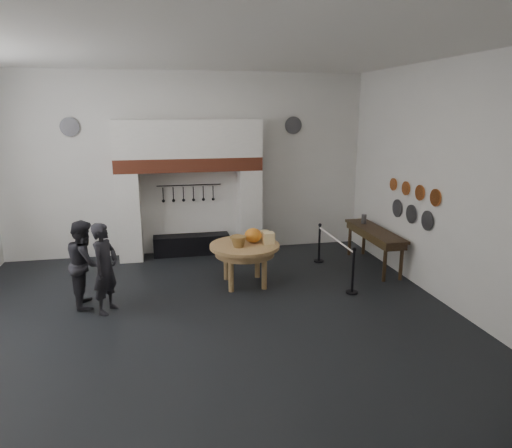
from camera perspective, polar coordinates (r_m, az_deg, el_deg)
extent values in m
cube|color=black|center=(8.35, -6.19, -11.44)|extent=(9.00, 8.00, 0.02)
cube|color=silver|center=(7.59, -7.14, 20.90)|extent=(9.00, 8.00, 0.02)
cube|color=silver|center=(11.61, -8.48, 7.33)|extent=(9.00, 0.02, 4.50)
cube|color=silver|center=(3.81, -1.01, -6.45)|extent=(9.00, 0.02, 4.50)
cube|color=silver|center=(9.21, 22.57, 4.67)|extent=(0.02, 8.00, 4.50)
cube|color=silver|center=(11.47, -15.53, 0.92)|extent=(0.55, 0.70, 2.15)
cube|color=silver|center=(11.64, -0.90, 1.63)|extent=(0.55, 0.70, 2.15)
cube|color=#9E442B|center=(11.25, -8.38, 7.43)|extent=(3.50, 0.72, 0.32)
cube|color=silver|center=(11.20, -8.49, 10.53)|extent=(3.50, 0.70, 0.90)
cube|color=black|center=(11.73, -8.04, -2.57)|extent=(1.90, 0.45, 0.50)
cylinder|color=black|center=(11.59, -8.37, 4.83)|extent=(1.60, 0.02, 0.02)
cylinder|color=tan|center=(9.48, -1.43, -2.76)|extent=(1.85, 1.85, 0.07)
ellipsoid|color=orange|center=(9.55, -0.37, -1.43)|extent=(0.36, 0.36, 0.31)
cube|color=#FFE098|center=(9.48, 1.59, -1.77)|extent=(0.22, 0.22, 0.24)
cube|color=#DAC382|center=(9.77, 1.07, -1.42)|extent=(0.18, 0.18, 0.20)
cone|color=olive|center=(9.27, -2.18, -2.22)|extent=(0.41, 0.41, 0.22)
ellipsoid|color=#916033|center=(9.76, -2.38, -1.65)|extent=(0.31, 0.18, 0.13)
imported|color=black|center=(8.63, -18.34, -5.26)|extent=(0.63, 0.72, 1.67)
imported|color=black|center=(9.07, -20.58, -4.62)|extent=(0.71, 0.86, 1.64)
cube|color=#3A2A15|center=(10.88, 14.62, -0.83)|extent=(0.55, 2.20, 0.06)
cylinder|color=#4D4E53|center=(11.37, 13.34, 0.61)|extent=(0.12, 0.12, 0.22)
cylinder|color=#C6662D|center=(9.40, 21.52, 3.08)|extent=(0.03, 0.34, 0.34)
cylinder|color=#C6662D|center=(9.86, 19.80, 3.70)|extent=(0.03, 0.32, 0.32)
cylinder|color=#C6662D|center=(10.32, 18.23, 4.26)|extent=(0.03, 0.30, 0.30)
cylinder|color=#C6662D|center=(10.79, 16.79, 4.77)|extent=(0.03, 0.28, 0.28)
cylinder|color=#4C4C51|center=(9.66, 20.62, 0.40)|extent=(0.03, 0.40, 0.40)
cylinder|color=#4C4C51|center=(10.16, 18.84, 1.19)|extent=(0.03, 0.40, 0.40)
cylinder|color=#4C4C51|center=(10.67, 17.23, 1.90)|extent=(0.03, 0.40, 0.40)
cylinder|color=#4C4C51|center=(11.65, -22.27, 11.17)|extent=(0.44, 0.03, 0.44)
cylinder|color=#4C4C51|center=(11.96, 4.68, 12.20)|extent=(0.44, 0.03, 0.44)
cylinder|color=black|center=(9.33, 12.03, -5.88)|extent=(0.05, 0.05, 0.90)
cylinder|color=black|center=(11.09, 7.92, -2.47)|extent=(0.05, 0.05, 0.90)
cylinder|color=white|center=(10.08, 9.89, -1.87)|extent=(0.04, 2.00, 0.04)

